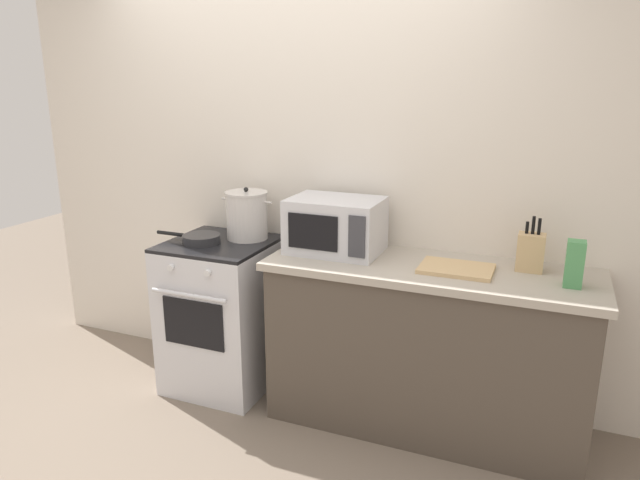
# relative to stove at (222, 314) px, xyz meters

# --- Properties ---
(ground_plane) EXTENTS (10.00, 10.00, 0.00)m
(ground_plane) POSITION_rel_stove_xyz_m (0.35, -0.60, -0.46)
(ground_plane) COLOR #7A6B5B
(back_wall) EXTENTS (4.40, 0.10, 2.50)m
(back_wall) POSITION_rel_stove_xyz_m (0.65, 0.37, 0.79)
(back_wall) COLOR silver
(back_wall) RESTS_ON ground_plane
(lower_cabinet_right) EXTENTS (1.64, 0.56, 0.88)m
(lower_cabinet_right) POSITION_rel_stove_xyz_m (1.25, 0.02, -0.02)
(lower_cabinet_right) COLOR #4C4238
(lower_cabinet_right) RESTS_ON ground_plane
(countertop_right) EXTENTS (1.70, 0.60, 0.04)m
(countertop_right) POSITION_rel_stove_xyz_m (1.25, 0.02, 0.44)
(countertop_right) COLOR #ADA393
(countertop_right) RESTS_ON lower_cabinet_right
(stove) EXTENTS (0.60, 0.64, 0.92)m
(stove) POSITION_rel_stove_xyz_m (0.00, 0.00, 0.00)
(stove) COLOR silver
(stove) RESTS_ON ground_plane
(stock_pot) EXTENTS (0.33, 0.25, 0.31)m
(stock_pot) POSITION_rel_stove_xyz_m (0.12, 0.13, 0.60)
(stock_pot) COLOR silver
(stock_pot) RESTS_ON stove
(frying_pan) EXTENTS (0.42, 0.22, 0.05)m
(frying_pan) POSITION_rel_stove_xyz_m (-0.09, -0.06, 0.48)
(frying_pan) COLOR #28282B
(frying_pan) RESTS_ON stove
(microwave) EXTENTS (0.50, 0.37, 0.30)m
(microwave) POSITION_rel_stove_xyz_m (0.71, 0.08, 0.61)
(microwave) COLOR silver
(microwave) RESTS_ON countertop_right
(cutting_board) EXTENTS (0.36, 0.26, 0.02)m
(cutting_board) POSITION_rel_stove_xyz_m (1.39, 0.00, 0.47)
(cutting_board) COLOR tan
(cutting_board) RESTS_ON countertop_right
(knife_block) EXTENTS (0.13, 0.10, 0.28)m
(knife_block) POSITION_rel_stove_xyz_m (1.72, 0.14, 0.56)
(knife_block) COLOR tan
(knife_block) RESTS_ON countertop_right
(pasta_box) EXTENTS (0.08, 0.08, 0.22)m
(pasta_box) POSITION_rel_stove_xyz_m (1.92, -0.03, 0.57)
(pasta_box) COLOR #4C9356
(pasta_box) RESTS_ON countertop_right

